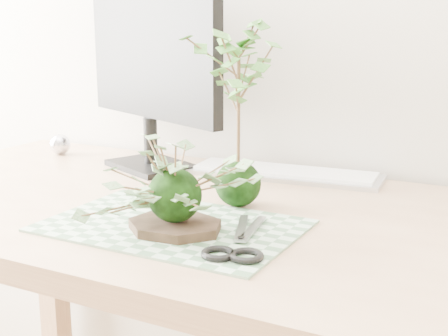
% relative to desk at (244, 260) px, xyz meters
% --- Properties ---
extents(desk, '(1.60, 0.70, 0.74)m').
position_rel_desk_xyz_m(desk, '(0.00, 0.00, 0.00)').
color(desk, tan).
rests_on(desk, ground_plane).
extents(cutting_mat, '(0.41, 0.27, 0.00)m').
position_rel_desk_xyz_m(cutting_mat, '(-0.07, -0.12, 0.09)').
color(cutting_mat, '#456B49').
rests_on(cutting_mat, desk).
extents(stone_dish, '(0.17, 0.17, 0.01)m').
position_rel_desk_xyz_m(stone_dish, '(-0.05, -0.15, 0.10)').
color(stone_dish, black).
rests_on(stone_dish, cutting_mat).
extents(ivy_kokedama, '(0.31, 0.31, 0.17)m').
position_rel_desk_xyz_m(ivy_kokedama, '(-0.05, -0.15, 0.19)').
color(ivy_kokedama, black).
rests_on(ivy_kokedama, stone_dish).
extents(maple_kokedama, '(0.19, 0.19, 0.34)m').
position_rel_desk_xyz_m(maple_kokedama, '(-0.03, 0.03, 0.33)').
color(maple_kokedama, black).
rests_on(maple_kokedama, desk).
extents(keyboard, '(0.42, 0.16, 0.02)m').
position_rel_desk_xyz_m(keyboard, '(-0.04, 0.27, 0.10)').
color(keyboard, '#ADAEB3').
rests_on(keyboard, desk).
extents(monitor, '(0.44, 0.21, 0.41)m').
position_rel_desk_xyz_m(monitor, '(-0.34, 0.21, 0.33)').
color(monitor, black).
rests_on(monitor, desk).
extents(foil_ball, '(0.05, 0.05, 0.05)m').
position_rel_desk_xyz_m(foil_ball, '(-0.62, 0.22, 0.11)').
color(foil_ball, silver).
rests_on(foil_ball, desk).
extents(scissors, '(0.10, 0.21, 0.01)m').
position_rel_desk_xyz_m(scissors, '(0.07, -0.18, 0.10)').
color(scissors, gray).
rests_on(scissors, cutting_mat).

